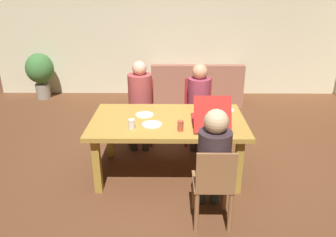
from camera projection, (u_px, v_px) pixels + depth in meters
name	position (u px, v px, depth m)	size (l,w,h in m)	color
ground_plane	(168.00, 172.00, 4.19)	(20.00, 20.00, 0.00)	brown
back_wall	(169.00, 31.00, 6.76)	(7.33, 0.12, 2.64)	beige
dining_table	(168.00, 126.00, 3.94)	(1.84, 1.07, 0.73)	#AE8335
chair_0	(214.00, 185.00, 3.10)	(0.38, 0.39, 0.86)	#91613C
person_0	(213.00, 156.00, 3.13)	(0.31, 0.50, 1.21)	#2E433D
chair_1	(198.00, 107.00, 4.91)	(0.42, 0.41, 0.94)	#AB2629
person_1	(199.00, 98.00, 4.70)	(0.32, 0.51, 1.20)	#3C3840
chair_2	(141.00, 109.00, 4.94)	(0.38, 0.45, 0.92)	#AD301E
person_2	(140.00, 97.00, 4.72)	(0.35, 0.54, 1.23)	#373B38
pizza_box_0	(210.00, 119.00, 3.79)	(0.41, 0.60, 0.39)	red
plate_0	(145.00, 115.00, 4.03)	(0.22, 0.22, 0.01)	white
plate_1	(224.00, 110.00, 4.18)	(0.24, 0.24, 0.03)	white
plate_2	(152.00, 124.00, 3.75)	(0.23, 0.23, 0.01)	white
drinking_glass_0	(180.00, 126.00, 3.59)	(0.07, 0.07, 0.12)	#B44631
drinking_glass_1	(132.00, 124.00, 3.65)	(0.07, 0.07, 0.11)	silver
couch	(196.00, 88.00, 6.58)	(1.75, 0.87, 0.83)	#9B614C
potted_plant	(40.00, 71.00, 6.68)	(0.55, 0.55, 0.94)	gray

